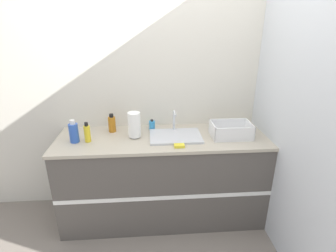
{
  "coord_description": "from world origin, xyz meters",
  "views": [
    {
      "loc": [
        -0.12,
        -1.96,
        1.92
      ],
      "look_at": [
        0.05,
        0.29,
        1.03
      ],
      "focal_mm": 28.0,
      "sensor_mm": 36.0,
      "label": 1
    }
  ],
  "objects_px": {
    "dish_rack": "(231,132)",
    "bottle_yellow": "(87,133)",
    "bottle_blue": "(74,132)",
    "soap_dispenser": "(152,125)",
    "paper_towel_roll": "(134,125)",
    "sink": "(175,135)",
    "bottle_amber": "(112,124)"
  },
  "relations": [
    {
      "from": "sink",
      "to": "bottle_amber",
      "type": "relative_size",
      "value": 2.63
    },
    {
      "from": "bottle_amber",
      "to": "bottle_blue",
      "type": "distance_m",
      "value": 0.38
    },
    {
      "from": "sink",
      "to": "bottle_yellow",
      "type": "bearing_deg",
      "value": -177.1
    },
    {
      "from": "sink",
      "to": "bottle_blue",
      "type": "distance_m",
      "value": 0.93
    },
    {
      "from": "bottle_amber",
      "to": "soap_dispenser",
      "type": "bearing_deg",
      "value": 3.64
    },
    {
      "from": "bottle_amber",
      "to": "soap_dispenser",
      "type": "distance_m",
      "value": 0.4
    },
    {
      "from": "sink",
      "to": "bottle_yellow",
      "type": "relative_size",
      "value": 2.61
    },
    {
      "from": "bottle_yellow",
      "to": "soap_dispenser",
      "type": "distance_m",
      "value": 0.64
    },
    {
      "from": "dish_rack",
      "to": "bottle_amber",
      "type": "relative_size",
      "value": 2.02
    },
    {
      "from": "bottle_blue",
      "to": "bottle_amber",
      "type": "bearing_deg",
      "value": 35.37
    },
    {
      "from": "paper_towel_roll",
      "to": "soap_dispenser",
      "type": "xyz_separation_m",
      "value": [
        0.17,
        0.18,
        -0.08
      ]
    },
    {
      "from": "paper_towel_roll",
      "to": "dish_rack",
      "type": "relative_size",
      "value": 0.66
    },
    {
      "from": "paper_towel_roll",
      "to": "bottle_amber",
      "type": "height_order",
      "value": "paper_towel_roll"
    },
    {
      "from": "paper_towel_roll",
      "to": "dish_rack",
      "type": "xyz_separation_m",
      "value": [
        0.91,
        -0.05,
        -0.08
      ]
    },
    {
      "from": "sink",
      "to": "dish_rack",
      "type": "relative_size",
      "value": 1.3
    },
    {
      "from": "sink",
      "to": "soap_dispenser",
      "type": "relative_size",
      "value": 4.6
    },
    {
      "from": "dish_rack",
      "to": "sink",
      "type": "bearing_deg",
      "value": 176.86
    },
    {
      "from": "bottle_amber",
      "to": "soap_dispenser",
      "type": "height_order",
      "value": "bottle_amber"
    },
    {
      "from": "bottle_yellow",
      "to": "soap_dispenser",
      "type": "relative_size",
      "value": 1.76
    },
    {
      "from": "sink",
      "to": "paper_towel_roll",
      "type": "bearing_deg",
      "value": 176.6
    },
    {
      "from": "bottle_yellow",
      "to": "bottle_blue",
      "type": "xyz_separation_m",
      "value": [
        -0.12,
        0.0,
        0.01
      ]
    },
    {
      "from": "bottle_yellow",
      "to": "bottle_blue",
      "type": "relative_size",
      "value": 0.88
    },
    {
      "from": "bottle_amber",
      "to": "dish_rack",
      "type": "bearing_deg",
      "value": -10.46
    },
    {
      "from": "paper_towel_roll",
      "to": "bottle_yellow",
      "type": "distance_m",
      "value": 0.43
    },
    {
      "from": "soap_dispenser",
      "to": "dish_rack",
      "type": "bearing_deg",
      "value": -17.56
    },
    {
      "from": "bottle_yellow",
      "to": "dish_rack",
      "type": "bearing_deg",
      "value": 0.51
    },
    {
      "from": "paper_towel_roll",
      "to": "bottle_amber",
      "type": "bearing_deg",
      "value": 145.28
    },
    {
      "from": "dish_rack",
      "to": "bottle_yellow",
      "type": "height_order",
      "value": "bottle_yellow"
    },
    {
      "from": "sink",
      "to": "soap_dispenser",
      "type": "bearing_deg",
      "value": 136.54
    },
    {
      "from": "paper_towel_roll",
      "to": "soap_dispenser",
      "type": "relative_size",
      "value": 2.33
    },
    {
      "from": "dish_rack",
      "to": "soap_dispenser",
      "type": "height_order",
      "value": "dish_rack"
    },
    {
      "from": "dish_rack",
      "to": "soap_dispenser",
      "type": "distance_m",
      "value": 0.78
    }
  ]
}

